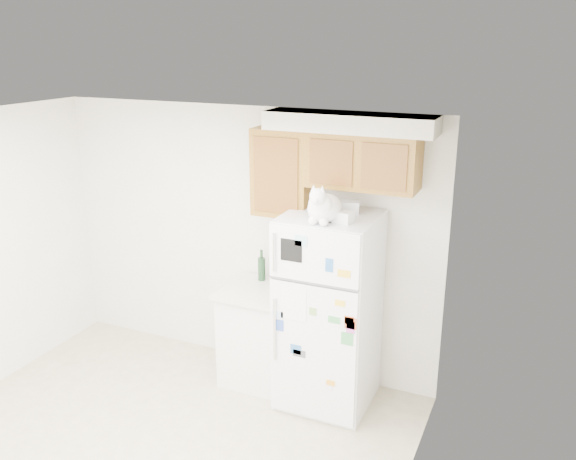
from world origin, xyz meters
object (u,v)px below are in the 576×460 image
Objects in this scene: storage_box_back at (348,207)px; bottle_amber at (276,266)px; refrigerator at (328,312)px; cat at (323,207)px; storage_box_front at (343,217)px; base_counter at (260,334)px; bottle_green at (262,265)px.

bottle_amber is (-0.71, 0.11, -0.67)m from storage_box_back.
refrigerator is 5.16× the size of bottle_amber.
cat is 0.17m from storage_box_front.
base_counter is at bearing -116.03° from bottle_amber.
base_counter is at bearing 178.07° from storage_box_front.
cat reaches higher than storage_box_front.
cat is at bearing -149.32° from storage_box_front.
storage_box_front is at bearing -23.31° from bottle_green.
bottle_green is at bearing 168.81° from storage_box_front.
bottle_green is at bearing 150.00° from cat.
storage_box_back is 0.61× the size of bottle_green.
bottle_amber reaches higher than base_counter.
base_counter is 1.55m from cat.
bottle_green is at bearing 176.51° from bottle_amber.
bottle_green is 0.15m from bottle_amber.
refrigerator is at bearing -18.59° from bottle_green.
cat is 0.35m from storage_box_back.
storage_box_back reaches higher than bottle_amber.
base_counter is 0.65m from bottle_amber.
bottle_amber is at bearing 158.06° from refrigerator.
base_counter is (-0.69, 0.07, -0.39)m from refrigerator.
storage_box_back is 1.20× the size of storage_box_front.
refrigerator is at bearing 150.36° from storage_box_front.
storage_box_back is at bearing 4.71° from base_counter.
cat reaches higher than bottle_amber.
cat is (0.70, -0.26, 1.36)m from base_counter.
cat is at bearing -87.41° from refrigerator.
storage_box_front reaches higher than base_counter.
storage_box_front is at bearing 18.56° from cat.
refrigerator is 3.67× the size of cat.
bottle_green is at bearing 155.69° from storage_box_back.
cat reaches higher than bottle_green.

